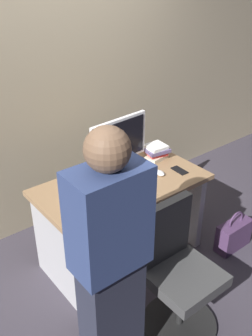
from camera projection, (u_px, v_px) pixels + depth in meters
ground_plane at (122, 255)px, 3.33m from camera, size 9.00×9.00×0.00m
wall_back at (55, 61)px, 3.21m from camera, size 6.40×0.10×3.00m
desk at (122, 208)px, 3.08m from camera, size 1.32×0.73×0.74m
office_chair at (177, 276)px, 2.53m from camera, size 0.52×0.52×0.94m
person_at_desk at (110, 265)px, 2.04m from camera, size 0.40×0.24×1.64m
monitor at (119, 143)px, 2.99m from camera, size 0.54×0.15×0.46m
keyboard at (128, 185)px, 2.91m from camera, size 0.44×0.15×0.02m
mouse at (159, 173)px, 3.06m from camera, size 0.06×0.10×0.03m
cup_near_keyboard at (76, 200)px, 2.66m from camera, size 0.07×0.07×0.10m
book_stack at (157, 152)px, 3.27m from camera, size 0.22×0.20×0.13m
cell_phone at (179, 170)px, 3.12m from camera, size 0.08×0.15×0.01m
handbag at (234, 235)px, 3.36m from camera, size 0.34×0.14×0.38m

